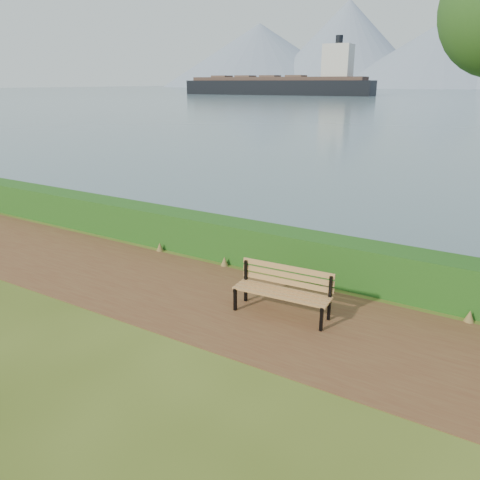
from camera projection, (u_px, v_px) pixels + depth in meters
The scene contains 5 objects.
ground at pixel (215, 308), 9.54m from camera, with size 140.00×140.00×0.00m, color #3D4E16.
path at pixel (223, 302), 9.78m from camera, with size 40.00×3.40×0.01m, color brown.
hedge at pixel (274, 248), 11.49m from camera, with size 32.00×0.85×1.00m, color #184B15.
bench at pixel (284, 288), 9.16m from camera, with size 1.96×0.69×0.96m.
cargo_ship at pixel (282, 86), 162.68m from camera, with size 68.07×15.70×20.48m.
Camera 1 is at (4.87, -7.09, 4.38)m, focal length 35.00 mm.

